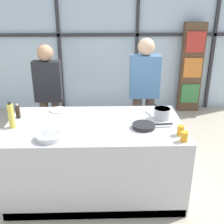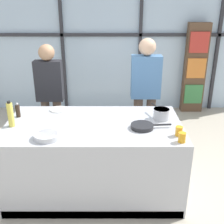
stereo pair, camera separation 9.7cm
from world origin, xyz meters
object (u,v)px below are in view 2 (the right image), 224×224
frying_pan (144,126)px  oil_bottle (12,114)px  spectator_far_left (51,92)px  white_plate (60,109)px  mixing_bowl (48,135)px  spectator_center_left (146,89)px  pepper_grinder (19,110)px  juice_glass_far (180,131)px  saucepan (162,114)px  juice_glass_near (183,138)px

frying_pan → oil_bottle: bearing=178.0°
spectator_far_left → white_plate: bearing=111.3°
frying_pan → mixing_bowl: size_ratio=1.66×
spectator_far_left → spectator_center_left: bearing=-180.0°
mixing_bowl → pepper_grinder: pepper_grinder is taller
frying_pan → juice_glass_far: (0.36, -0.18, 0.03)m
saucepan → juice_glass_near: (0.12, -0.57, -0.02)m
spectator_center_left → mixing_bowl: (-1.15, -1.36, -0.06)m
spectator_far_left → oil_bottle: 1.10m
saucepan → white_plate: 1.29m
spectator_center_left → mixing_bowl: bearing=49.8°
juice_glass_far → frying_pan: bearing=153.7°
spectator_far_left → juice_glass_near: 2.16m
spectator_far_left → oil_bottle: size_ratio=5.46×
mixing_bowl → juice_glass_near: (1.36, -0.08, 0.02)m
frying_pan → white_plate: bearing=152.4°
saucepan → juice_glass_far: saucepan is taller
frying_pan → saucepan: 0.35m
pepper_grinder → spectator_center_left: bearing=26.5°
spectator_far_left → juice_glass_near: size_ratio=15.96×
spectator_center_left → oil_bottle: (-1.61, -1.07, 0.05)m
mixing_bowl → juice_glass_near: bearing=-3.4°
spectator_center_left → juice_glass_near: spectator_center_left is taller
spectator_far_left → mixing_bowl: bearing=100.4°
spectator_center_left → juice_glass_near: bearing=98.2°
spectator_far_left → juice_glass_far: bearing=141.0°
saucepan → oil_bottle: 1.71m
oil_bottle → juice_glass_near: 1.85m
spectator_center_left → pepper_grinder: (-1.62, -0.81, -0.01)m
spectator_center_left → mixing_bowl: spectator_center_left is taller
saucepan → mixing_bowl: size_ratio=1.28×
oil_bottle → juice_glass_near: size_ratio=2.92×
oil_bottle → juice_glass_near: (1.81, -0.37, -0.09)m
spectator_center_left → white_plate: bearing=26.8°
frying_pan → saucepan: (0.24, 0.25, 0.04)m
frying_pan → juice_glass_far: size_ratio=4.42×
frying_pan → oil_bottle: 1.46m
spectator_far_left → saucepan: spectator_far_left is taller
white_plate → oil_bottle: (-0.44, -0.48, 0.13)m
spectator_far_left → white_plate: (0.23, -0.59, -0.04)m
white_plate → pepper_grinder: bearing=-154.2°
mixing_bowl → juice_glass_far: bearing=2.5°
spectator_far_left → juice_glass_near: spectator_far_left is taller
juice_glass_near → mixing_bowl: bearing=176.6°
juice_glass_far → oil_bottle: bearing=172.8°
frying_pan → pepper_grinder: pepper_grinder is taller
spectator_center_left → pepper_grinder: spectator_center_left is taller
saucepan → juice_glass_near: size_ratio=3.40×
saucepan → white_plate: bearing=167.4°
frying_pan → mixing_bowl: bearing=-166.7°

